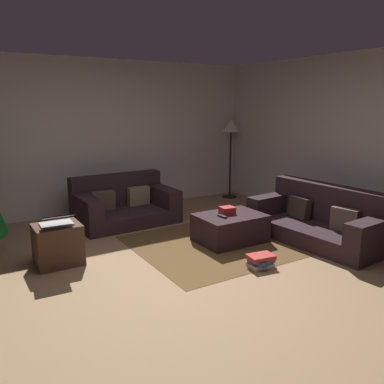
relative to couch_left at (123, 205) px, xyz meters
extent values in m
plane|color=#93704C|center=(-0.26, -2.26, -0.27)|extent=(6.40, 6.40, 0.00)
cube|color=beige|center=(-0.26, 0.88, 1.03)|extent=(6.40, 0.12, 2.60)
cube|color=beige|center=(2.88, -2.26, 1.03)|extent=(0.12, 6.40, 2.60)
cube|color=#2D1E23|center=(0.00, -0.11, -0.16)|extent=(1.54, 1.01, 0.22)
cube|color=#2D1E23|center=(-0.01, 0.26, 0.20)|extent=(1.52, 0.28, 0.51)
cube|color=#2D1E23|center=(0.64, -0.09, 0.09)|extent=(0.26, 0.98, 0.30)
cube|color=#2D1E23|center=(-0.64, -0.12, 0.09)|extent=(0.26, 0.98, 0.30)
cube|color=#8C7A5B|center=(0.30, 0.07, 0.10)|extent=(0.36, 0.15, 0.31)
cube|color=brown|center=(-0.31, 0.05, 0.10)|extent=(0.37, 0.18, 0.31)
cube|color=#2D1E23|center=(1.89, -2.28, -0.16)|extent=(0.98, 1.92, 0.23)
cube|color=#2D1E23|center=(2.19, -2.26, 0.22)|extent=(0.37, 1.87, 0.52)
cube|color=#2D1E23|center=(1.95, -3.09, 0.09)|extent=(0.86, 0.30, 0.27)
cube|color=#2D1E23|center=(1.83, -1.47, 0.09)|extent=(0.86, 0.30, 0.27)
cube|color=brown|center=(2.02, -2.64, 0.11)|extent=(0.19, 0.38, 0.30)
cube|color=#372D24|center=(1.97, -1.90, 0.11)|extent=(0.19, 0.37, 0.31)
cube|color=#2D1E23|center=(0.90, -1.66, -0.09)|extent=(0.89, 0.67, 0.38)
cube|color=red|center=(0.89, -1.60, 0.15)|extent=(0.20, 0.18, 0.10)
cube|color=black|center=(0.73, -1.70, 0.11)|extent=(0.05, 0.16, 0.02)
cube|color=#4C3323|center=(-1.32, -1.25, -0.03)|extent=(0.52, 0.44, 0.48)
cube|color=silver|center=(-1.32, -1.25, 0.22)|extent=(0.37, 0.26, 0.02)
cube|color=black|center=(-1.32, -1.41, 0.35)|extent=(0.37, 0.26, 0.09)
cube|color=beige|center=(0.65, -2.57, -0.25)|extent=(0.29, 0.24, 0.05)
cube|color=#2D5193|center=(0.66, -2.58, -0.20)|extent=(0.31, 0.28, 0.05)
cube|color=#B7332D|center=(0.65, -2.57, -0.15)|extent=(0.32, 0.24, 0.05)
cylinder|color=black|center=(2.48, 0.46, -0.26)|extent=(0.28, 0.28, 0.02)
cylinder|color=black|center=(2.48, 0.46, 0.39)|extent=(0.04, 0.04, 1.32)
cone|color=beige|center=(2.48, 0.46, 1.17)|extent=(0.36, 0.36, 0.24)
cube|color=brown|center=(0.90, -1.66, -0.27)|extent=(2.60, 2.00, 0.01)
camera|label=1|loc=(-2.29, -5.84, 1.59)|focal=37.21mm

